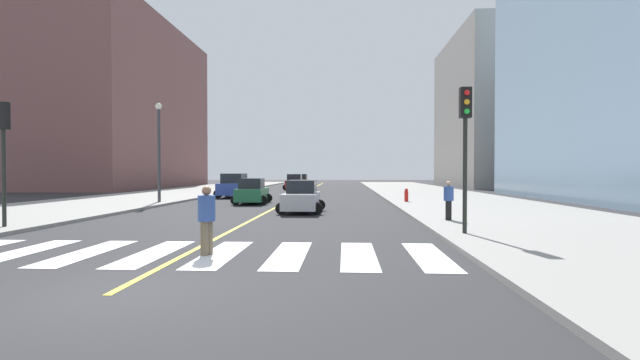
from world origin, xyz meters
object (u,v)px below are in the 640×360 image
street_lamp (159,143)px  fire_hydrant (406,195)px  car_blue_second (235,186)px  car_yellow_third (301,181)px  traffic_light_far_corner (4,139)px  car_red_fourth (295,182)px  traffic_light_near_corner (465,131)px  car_green_fifth (252,192)px  pedestrian_crossing (207,217)px  car_silver_nearest (302,197)px  pedestrian_waiting_east (449,199)px

street_lamp → fire_hydrant: bearing=4.2°
car_blue_second → car_yellow_third: (3.38, 22.83, -0.07)m
traffic_light_far_corner → car_red_fourth: bearing=80.2°
car_blue_second → car_yellow_third: car_blue_second is taller
car_yellow_third → fire_hydrant: bearing=-71.1°
traffic_light_near_corner → car_green_fifth: bearing=-55.8°
car_blue_second → car_red_fourth: size_ratio=1.07×
traffic_light_near_corner → pedestrian_crossing: traffic_light_near_corner is taller
fire_hydrant → pedestrian_crossing: bearing=-112.0°
car_green_fifth → car_silver_nearest: bearing=-59.6°
car_yellow_third → pedestrian_waiting_east: 42.30m
traffic_light_far_corner → pedestrian_waiting_east: size_ratio=2.80×
traffic_light_far_corner → car_yellow_third: bearing=81.4°
street_lamp → car_yellow_third: bearing=78.0°
car_silver_nearest → fire_hydrant: bearing=-132.6°
car_red_fourth → pedestrian_waiting_east: size_ratio=2.59×
car_red_fourth → car_green_fifth: (-0.26, -23.55, -0.07)m
traffic_light_far_corner → pedestrian_waiting_east: (16.79, 3.10, -2.31)m
car_green_fifth → pedestrian_waiting_east: (10.52, -10.95, 0.24)m
car_red_fourth → car_green_fifth: size_ratio=1.08×
car_silver_nearest → traffic_light_far_corner: (-10.20, -7.86, 2.56)m
fire_hydrant → street_lamp: 16.92m
pedestrian_waiting_east → fire_hydrant: size_ratio=1.83×
traffic_light_near_corner → pedestrian_waiting_east: size_ratio=2.93×
traffic_light_far_corner → pedestrian_waiting_east: 17.23m
car_silver_nearest → traffic_light_far_corner: bearing=38.3°
car_silver_nearest → traffic_light_far_corner: size_ratio=0.84×
traffic_light_near_corner → car_red_fourth: bearing=-75.6°
car_red_fourth → pedestrian_crossing: bearing=-87.4°
car_blue_second → pedestrian_waiting_east: car_blue_second is taller
car_yellow_third → pedestrian_waiting_east: size_ratio=2.56×
car_blue_second → car_green_fifth: bearing=-67.3°
traffic_light_far_corner → street_lamp: size_ratio=0.69×
car_yellow_third → pedestrian_waiting_east: bearing=-75.9°
car_red_fourth → pedestrian_crossing: (2.39, -41.98, 0.11)m
car_blue_second → street_lamp: size_ratio=0.69×
car_silver_nearest → car_yellow_third: size_ratio=0.92×
car_silver_nearest → traffic_light_near_corner: traffic_light_near_corner is taller
car_red_fourth → traffic_light_near_corner: bearing=-76.2°
car_blue_second → pedestrian_waiting_east: (13.51, -18.24, 0.10)m
pedestrian_waiting_east → fire_hydrant: 11.60m
traffic_light_near_corner → street_lamp: size_ratio=0.72×
car_silver_nearest → pedestrian_waiting_east: pedestrian_waiting_east is taller
pedestrian_crossing → pedestrian_waiting_east: 10.87m
traffic_light_far_corner → pedestrian_crossing: traffic_light_far_corner is taller
car_green_fifth → street_lamp: bearing=-176.6°
car_green_fifth → pedestrian_waiting_east: pedestrian_waiting_east is taller
car_yellow_third → street_lamp: size_ratio=0.63×
car_red_fourth → car_yellow_third: bearing=88.1°
car_silver_nearest → fire_hydrant: 9.38m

